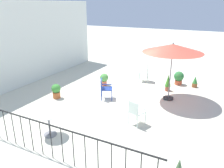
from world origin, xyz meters
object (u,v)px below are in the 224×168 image
at_px(patio_chair_1, 105,87).
at_px(potted_plant_5, 179,77).
at_px(patio_chair_2, 136,111).
at_px(patio_umbrella_0, 173,49).
at_px(cafe_table_0, 49,120).
at_px(potted_plant_2, 195,82).
at_px(patio_chair_0, 145,71).
at_px(potted_plant_0, 168,82).
at_px(potted_plant_3, 104,79).
at_px(potted_plant_1, 56,90).

height_order(patio_chair_1, potted_plant_5, patio_chair_1).
bearing_deg(patio_chair_1, patio_chair_2, -126.59).
height_order(patio_umbrella_0, cafe_table_0, patio_umbrella_0).
bearing_deg(potted_plant_5, potted_plant_2, -93.22).
bearing_deg(cafe_table_0, potted_plant_5, -21.68).
xyz_separation_m(patio_chair_1, potted_plant_2, (3.27, -3.27, -0.25)).
bearing_deg(cafe_table_0, patio_chair_0, -8.45).
xyz_separation_m(patio_chair_1, potted_plant_0, (2.18, -2.20, -0.10)).
distance_m(cafe_table_0, patio_chair_2, 2.80).
height_order(patio_chair_2, potted_plant_3, patio_chair_2).
height_order(patio_umbrella_0, potted_plant_2, patio_umbrella_0).
height_order(patio_chair_0, patio_chair_2, patio_chair_0).
bearing_deg(potted_plant_3, patio_umbrella_0, -94.20).
relative_size(patio_chair_2, potted_plant_1, 1.38).
distance_m(patio_chair_2, potted_plant_3, 4.07).
bearing_deg(patio_chair_0, cafe_table_0, 171.55).
bearing_deg(potted_plant_0, potted_plant_1, 126.91).
bearing_deg(potted_plant_1, potted_plant_0, -53.09).
bearing_deg(patio_umbrella_0, patio_chair_1, 115.90).
height_order(cafe_table_0, patio_chair_1, patio_chair_1).
xyz_separation_m(patio_umbrella_0, potted_plant_1, (-2.10, 4.38, -1.85)).
xyz_separation_m(patio_chair_1, potted_plant_3, (1.44, 0.83, -0.16)).
bearing_deg(patio_chair_2, patio_chair_0, 15.12).
xyz_separation_m(potted_plant_0, potted_plant_3, (-0.74, 3.02, -0.06)).
height_order(patio_umbrella_0, potted_plant_1, patio_umbrella_0).
relative_size(cafe_table_0, patio_chair_1, 0.83).
bearing_deg(cafe_table_0, potted_plant_0, -23.19).
relative_size(patio_chair_1, potted_plant_2, 1.58).
bearing_deg(potted_plant_2, patio_chair_2, 165.01).
bearing_deg(potted_plant_2, cafe_table_0, 152.43).
bearing_deg(patio_chair_2, cafe_table_0, 129.97).
distance_m(patio_chair_1, potted_plant_2, 4.63).
height_order(patio_chair_1, potted_plant_3, patio_chair_1).
bearing_deg(potted_plant_1, patio_chair_2, -98.56).
distance_m(cafe_table_0, potted_plant_0, 5.95).
height_order(patio_chair_1, potted_plant_0, patio_chair_1).
bearing_deg(potted_plant_2, patio_umbrella_0, 158.84).
bearing_deg(patio_chair_0, potted_plant_2, -84.03).
xyz_separation_m(patio_chair_1, potted_plant_5, (3.31, -2.47, -0.15)).
bearing_deg(cafe_table_0, potted_plant_3, 8.15).
height_order(cafe_table_0, potted_plant_2, cafe_table_0).
xyz_separation_m(cafe_table_0, potted_plant_5, (6.60, -2.62, -0.14)).
bearing_deg(patio_chair_2, patio_umbrella_0, -9.99).
distance_m(potted_plant_3, potted_plant_5, 3.79).
distance_m(patio_chair_0, potted_plant_3, 2.25).
relative_size(patio_chair_2, potted_plant_3, 1.41).
relative_size(patio_chair_1, potted_plant_5, 1.30).
relative_size(patio_umbrella_0, patio_chair_0, 2.51).
relative_size(potted_plant_3, potted_plant_5, 0.91).
bearing_deg(potted_plant_1, patio_umbrella_0, -64.41).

